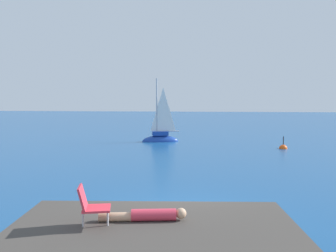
{
  "coord_description": "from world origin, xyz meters",
  "views": [
    {
      "loc": [
        0.79,
        -10.03,
        3.48
      ],
      "look_at": [
        -1.74,
        13.87,
        1.57
      ],
      "focal_mm": 37.69,
      "sensor_mm": 36.0,
      "label": 1
    }
  ],
  "objects_px": {
    "sailboat_near": "(160,138)",
    "beach_chair": "(90,204)",
    "marker_buoy": "(283,149)",
    "person_sunbather": "(147,215)"
  },
  "relations": [
    {
      "from": "sailboat_near",
      "to": "beach_chair",
      "type": "xyz_separation_m",
      "value": [
        1.38,
        -21.42,
        1.16
      ]
    },
    {
      "from": "beach_chair",
      "to": "sailboat_near",
      "type": "bearing_deg",
      "value": 80.55
    },
    {
      "from": "beach_chair",
      "to": "marker_buoy",
      "type": "xyz_separation_m",
      "value": [
        7.53,
        18.31,
        -1.45
      ]
    },
    {
      "from": "sailboat_near",
      "to": "marker_buoy",
      "type": "bearing_deg",
      "value": 147.65
    },
    {
      "from": "person_sunbather",
      "to": "marker_buoy",
      "type": "distance_m",
      "value": 19.06
    },
    {
      "from": "marker_buoy",
      "to": "beach_chair",
      "type": "bearing_deg",
      "value": -112.35
    },
    {
      "from": "marker_buoy",
      "to": "sailboat_near",
      "type": "bearing_deg",
      "value": 160.77
    },
    {
      "from": "sailboat_near",
      "to": "marker_buoy",
      "type": "xyz_separation_m",
      "value": [
        8.91,
        -3.11,
        -0.29
      ]
    },
    {
      "from": "person_sunbather",
      "to": "marker_buoy",
      "type": "height_order",
      "value": "person_sunbather"
    },
    {
      "from": "beach_chair",
      "to": "marker_buoy",
      "type": "relative_size",
      "value": 0.71
    }
  ]
}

